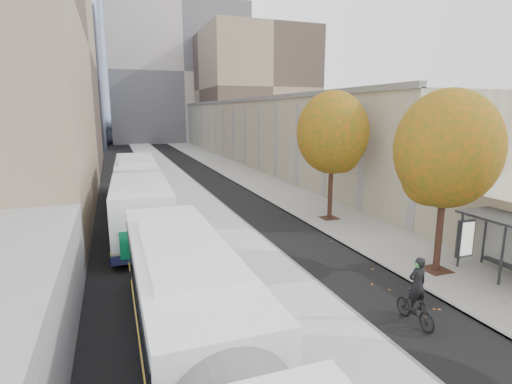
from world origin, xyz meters
name	(u,v)px	position (x,y,z in m)	size (l,w,h in m)	color
bus_platform	(179,189)	(-3.88, 35.00, 0.07)	(4.25, 150.00, 0.15)	silver
sidewalk	(264,184)	(4.12, 35.00, 0.04)	(4.75, 150.00, 0.08)	gray
building_tan	(266,128)	(15.50, 64.00, 4.00)	(18.00, 92.00, 8.00)	gray
building_far_block	(177,75)	(6.00, 96.00, 15.00)	(30.00, 18.00, 30.00)	#AEA7A2
tree_c	(447,149)	(3.60, 13.00, 5.25)	(4.20, 4.20, 7.28)	black
tree_d	(332,133)	(3.60, 22.00, 5.47)	(4.40, 4.40, 7.60)	black
bus_near	(218,377)	(-7.45, 7.24, 1.64)	(2.72, 18.04, 3.01)	white
bus_far	(138,190)	(-7.74, 26.89, 1.75)	(3.49, 19.35, 3.21)	white
cyclist	(416,300)	(-0.29, 9.84, 0.84)	(0.66, 1.79, 2.27)	black
distant_car	(135,171)	(-7.05, 43.20, 0.71)	(1.67, 4.15, 1.41)	white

